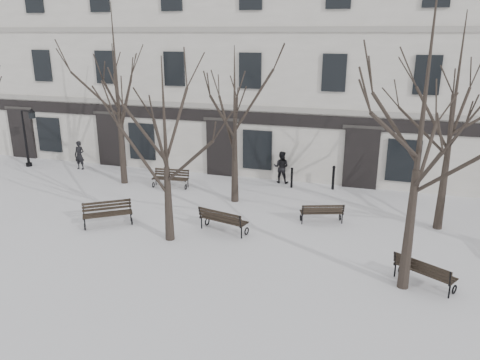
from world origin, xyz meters
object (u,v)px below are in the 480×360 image
at_px(bench_1, 223,220).
at_px(bench_2, 424,271).
at_px(bench_4, 322,212).
at_px(lamp_post, 28,133).
at_px(tree_2, 424,105).
at_px(tree_1, 165,130).
at_px(bench_3, 171,178).
at_px(bench_0, 108,213).

xyz_separation_m(bench_1, bench_2, (6.93, -1.92, -0.03)).
distance_m(bench_4, lamp_post, 16.95).
relative_size(bench_4, lamp_post, 0.54).
xyz_separation_m(tree_2, bench_4, (-2.95, 4.17, -4.91)).
distance_m(bench_1, lamp_post, 14.25).
height_order(tree_1, bench_3, tree_1).
bearing_deg(bench_4, lamp_post, -30.52).
xyz_separation_m(bench_0, bench_4, (7.92, 2.65, -0.05)).
distance_m(tree_1, bench_4, 6.94).
height_order(tree_1, bench_2, tree_1).
xyz_separation_m(tree_1, bench_4, (5.05, 3.15, -3.58)).
height_order(tree_2, bench_2, tree_2).
distance_m(bench_1, bench_2, 7.19).
height_order(bench_0, bench_2, bench_0).
xyz_separation_m(bench_0, lamp_post, (-8.64, 6.02, 1.38)).
relative_size(bench_0, lamp_post, 0.57).
distance_m(bench_0, bench_2, 11.50).
bearing_deg(tree_2, lamp_post, 158.86).
bearing_deg(bench_1, bench_2, 178.22).
height_order(bench_2, bench_4, bench_2).
bearing_deg(bench_1, tree_2, 174.92).
xyz_separation_m(bench_1, bench_3, (-4.16, 4.33, -0.04)).
relative_size(tree_1, bench_3, 3.63).
relative_size(bench_0, bench_4, 1.07).
bearing_deg(bench_4, bench_2, 112.77).
bearing_deg(bench_2, bench_4, -18.31).
relative_size(tree_1, lamp_post, 1.98).
distance_m(tree_1, bench_1, 4.05).
bearing_deg(bench_0, tree_1, -44.65).
xyz_separation_m(bench_2, bench_4, (-3.51, 3.93, -0.03)).
bearing_deg(bench_1, tree_1, 48.74).
bearing_deg(bench_0, bench_2, -41.25).
xyz_separation_m(bench_4, lamp_post, (-16.55, 3.37, 1.43)).
bearing_deg(bench_3, bench_1, -51.74).
height_order(tree_2, bench_0, tree_2).
xyz_separation_m(bench_3, lamp_post, (-8.98, 1.03, 1.41)).
distance_m(bench_2, bench_4, 5.27).
distance_m(tree_1, tree_2, 8.18).
xyz_separation_m(tree_1, bench_1, (1.63, 1.14, -3.52)).
relative_size(bench_2, bench_3, 1.02).
bearing_deg(lamp_post, bench_2, -19.98).
relative_size(bench_2, bench_4, 1.04).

